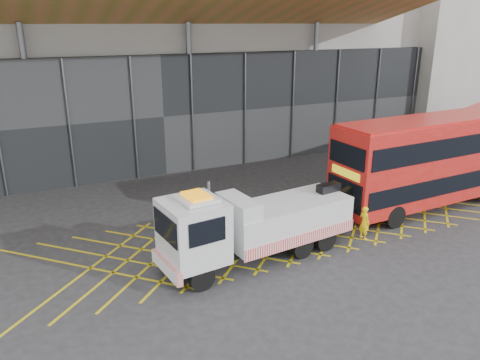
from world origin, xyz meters
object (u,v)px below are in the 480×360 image
recovery_truck (253,224)px  bus_second (474,136)px  worker (364,223)px  bus_towed (435,158)px

recovery_truck → bus_second: bearing=8.9°
recovery_truck → worker: bearing=-10.8°
recovery_truck → bus_towed: size_ratio=0.83×
bus_towed → bus_second: bearing=24.3°
bus_second → worker: 16.04m
worker → recovery_truck: bearing=80.0°
bus_towed → bus_second: 9.60m
recovery_truck → worker: (5.81, -0.42, -0.87)m
bus_towed → bus_second: (8.56, 4.31, -0.56)m
bus_towed → recovery_truck: bearing=-175.7°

